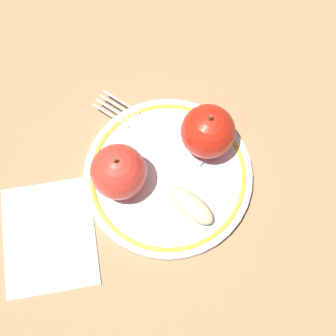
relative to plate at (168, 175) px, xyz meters
The scene contains 7 objects.
ground_plane 0.01m from the plate, 35.25° to the left, with size 2.00×2.00×0.00m, color #93724D.
plate is the anchor object (origin of this frame).
apple_red_whole 0.08m from the plate, 52.66° to the left, with size 0.07×0.07×0.08m.
apple_second_whole 0.07m from the plate, 158.90° to the right, with size 0.07×0.07×0.08m.
apple_slice_front 0.06m from the plate, 46.71° to the right, with size 0.07×0.03×0.02m, color beige.
fork 0.06m from the plate, 121.08° to the left, with size 0.16×0.08×0.00m.
napkin_folded 0.17m from the plate, 140.80° to the right, with size 0.11×0.14×0.01m, color white.
Camera 1 is at (0.03, -0.20, 0.58)m, focal length 50.00 mm.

